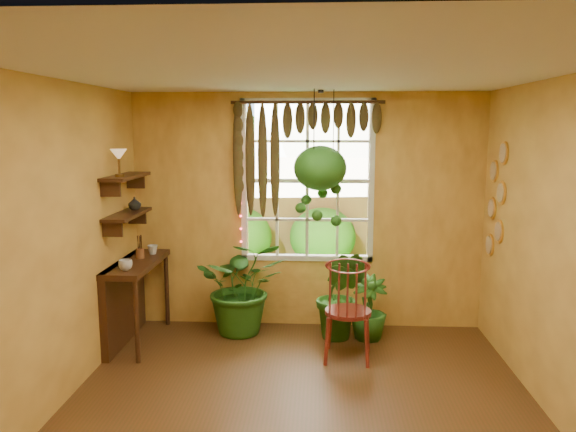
# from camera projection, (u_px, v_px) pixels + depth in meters

# --- Properties ---
(floor) EXTENTS (4.50, 4.50, 0.00)m
(floor) POSITION_uv_depth(u_px,v_px,m) (300.00, 422.00, 4.43)
(floor) COLOR #4F2D16
(floor) RESTS_ON ground
(ceiling) EXTENTS (4.50, 4.50, 0.00)m
(ceiling) POSITION_uv_depth(u_px,v_px,m) (301.00, 72.00, 4.01)
(ceiling) COLOR silver
(ceiling) RESTS_ON wall_back
(wall_back) EXTENTS (4.00, 0.00, 4.00)m
(wall_back) POSITION_uv_depth(u_px,v_px,m) (307.00, 211.00, 6.44)
(wall_back) COLOR #E9B74F
(wall_back) RESTS_ON floor
(wall_left) EXTENTS (0.00, 4.50, 4.50)m
(wall_left) POSITION_uv_depth(u_px,v_px,m) (42.00, 252.00, 4.33)
(wall_left) COLOR #E9B74F
(wall_left) RESTS_ON floor
(wall_right) EXTENTS (0.00, 4.50, 4.50)m
(wall_right) POSITION_uv_depth(u_px,v_px,m) (573.00, 259.00, 4.11)
(wall_right) COLOR #E9B74F
(wall_right) RESTS_ON floor
(window) EXTENTS (1.52, 0.10, 1.86)m
(window) POSITION_uv_depth(u_px,v_px,m) (307.00, 181.00, 6.42)
(window) COLOR silver
(window) RESTS_ON wall_back
(valance_vine) EXTENTS (1.70, 0.12, 1.10)m
(valance_vine) POSITION_uv_depth(u_px,v_px,m) (300.00, 130.00, 6.21)
(valance_vine) COLOR #3D2110
(valance_vine) RESTS_ON window
(string_lights) EXTENTS (0.03, 0.03, 1.54)m
(string_lights) POSITION_uv_depth(u_px,v_px,m) (240.00, 177.00, 6.36)
(string_lights) COLOR #FF2633
(string_lights) RESTS_ON window
(wall_plates) EXTENTS (0.04, 0.32, 1.10)m
(wall_plates) POSITION_uv_depth(u_px,v_px,m) (496.00, 201.00, 5.85)
(wall_plates) COLOR beige
(wall_plates) RESTS_ON wall_right
(counter_ledge) EXTENTS (0.40, 1.20, 0.90)m
(counter_ledge) POSITION_uv_depth(u_px,v_px,m) (128.00, 292.00, 6.03)
(counter_ledge) COLOR #3D2110
(counter_ledge) RESTS_ON floor
(shelf_lower) EXTENTS (0.25, 0.90, 0.04)m
(shelf_lower) POSITION_uv_depth(u_px,v_px,m) (128.00, 214.00, 5.90)
(shelf_lower) COLOR #3D2110
(shelf_lower) RESTS_ON wall_left
(shelf_upper) EXTENTS (0.25, 0.90, 0.04)m
(shelf_upper) POSITION_uv_depth(u_px,v_px,m) (126.00, 177.00, 5.83)
(shelf_upper) COLOR #3D2110
(shelf_upper) RESTS_ON wall_left
(backyard) EXTENTS (14.00, 10.00, 12.00)m
(backyard) POSITION_uv_depth(u_px,v_px,m) (325.00, 180.00, 11.00)
(backyard) COLOR #23611B
(backyard) RESTS_ON ground
(windsor_chair) EXTENTS (0.51, 0.53, 1.24)m
(windsor_chair) POSITION_uv_depth(u_px,v_px,m) (348.00, 325.00, 5.58)
(windsor_chair) COLOR maroon
(windsor_chair) RESTS_ON floor
(potted_plant_left) EXTENTS (1.08, 0.97, 1.09)m
(potted_plant_left) POSITION_uv_depth(u_px,v_px,m) (243.00, 286.00, 6.30)
(potted_plant_left) COLOR #1C4B14
(potted_plant_left) RESTS_ON floor
(potted_plant_mid) EXTENTS (0.66, 0.59, 1.00)m
(potted_plant_mid) POSITION_uv_depth(u_px,v_px,m) (341.00, 295.00, 6.11)
(potted_plant_mid) COLOR #1C4B14
(potted_plant_mid) RESTS_ON floor
(potted_plant_right) EXTENTS (0.44, 0.44, 0.71)m
(potted_plant_right) POSITION_uv_depth(u_px,v_px,m) (369.00, 308.00, 6.13)
(potted_plant_right) COLOR #1C4B14
(potted_plant_right) RESTS_ON floor
(hanging_basket) EXTENTS (0.57, 0.57, 1.46)m
(hanging_basket) POSITION_uv_depth(u_px,v_px,m) (320.00, 173.00, 6.01)
(hanging_basket) COLOR black
(hanging_basket) RESTS_ON ceiling
(cup_a) EXTENTS (0.18, 0.18, 0.11)m
(cup_a) POSITION_uv_depth(u_px,v_px,m) (125.00, 265.00, 5.57)
(cup_a) COLOR silver
(cup_a) RESTS_ON counter_ledge
(cup_b) EXTENTS (0.15, 0.15, 0.10)m
(cup_b) POSITION_uv_depth(u_px,v_px,m) (153.00, 250.00, 6.27)
(cup_b) COLOR beige
(cup_b) RESTS_ON counter_ledge
(brush_jar) EXTENTS (0.09, 0.09, 0.32)m
(brush_jar) POSITION_uv_depth(u_px,v_px,m) (140.00, 247.00, 6.07)
(brush_jar) COLOR brown
(brush_jar) RESTS_ON counter_ledge
(shelf_vase) EXTENTS (0.18, 0.18, 0.14)m
(shelf_vase) POSITION_uv_depth(u_px,v_px,m) (135.00, 203.00, 6.10)
(shelf_vase) COLOR #B2AD99
(shelf_vase) RESTS_ON shelf_lower
(tiffany_lamp) EXTENTS (0.17, 0.17, 0.28)m
(tiffany_lamp) POSITION_uv_depth(u_px,v_px,m) (119.00, 156.00, 5.58)
(tiffany_lamp) COLOR brown
(tiffany_lamp) RESTS_ON shelf_upper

